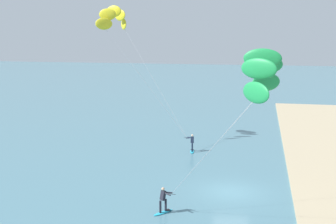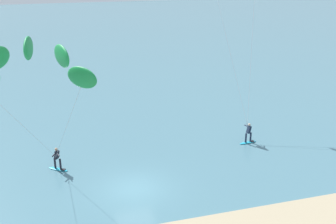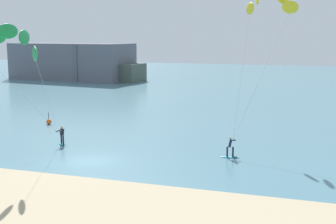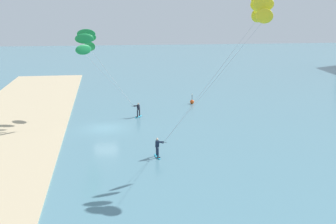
{
  "view_description": "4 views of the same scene",
  "coord_description": "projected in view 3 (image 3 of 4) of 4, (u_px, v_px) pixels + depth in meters",
  "views": [
    {
      "loc": [
        -30.64,
        -1.73,
        11.27
      ],
      "look_at": [
        2.73,
        5.12,
        5.08
      ],
      "focal_mm": 48.35,
      "sensor_mm": 36.0,
      "label": 1
    },
    {
      "loc": [
        -4.1,
        -22.17,
        13.75
      ],
      "look_at": [
        2.99,
        2.66,
        3.97
      ],
      "focal_mm": 43.44,
      "sensor_mm": 36.0,
      "label": 2
    },
    {
      "loc": [
        16.41,
        -30.38,
        9.46
      ],
      "look_at": [
        5.27,
        3.41,
        3.51
      ],
      "focal_mm": 49.36,
      "sensor_mm": 36.0,
      "label": 3
    },
    {
      "loc": [
        44.62,
        -0.06,
        12.09
      ],
      "look_at": [
        4.78,
        6.04,
        2.68
      ],
      "focal_mm": 45.62,
      "sensor_mm": 36.0,
      "label": 4
    }
  ],
  "objects": [
    {
      "name": "sand_strip",
      "position": [
        1.0,
        206.0,
        25.56
      ],
      "size": [
        80.0,
        11.99,
        0.16
      ],
      "primitive_type": "cube",
      "color": "tan",
      "rests_on": "ground"
    },
    {
      "name": "kitesurfer_mid_water",
      "position": [
        10.0,
        46.0,
        33.77
      ],
      "size": [
        6.47,
        7.56,
        10.28
      ],
      "color": "#23ADD1",
      "rests_on": "ground"
    },
    {
      "name": "kitesurfer_nearshore",
      "position": [
        268.0,
        7.0,
        40.68
      ],
      "size": [
        5.13,
        9.45,
        13.59
      ],
      "color": "#23ADD1",
      "rests_on": "ground"
    },
    {
      "name": "distant_headland",
      "position": [
        76.0,
        63.0,
        100.13
      ],
      "size": [
        30.52,
        17.64,
        7.69
      ],
      "color": "#565B60",
      "rests_on": "ground"
    },
    {
      "name": "marker_buoy",
      "position": [
        49.0,
        122.0,
        49.43
      ],
      "size": [
        0.56,
        0.56,
        1.38
      ],
      "color": "#EA5119",
      "rests_on": "ground"
    },
    {
      "name": "ground_plane",
      "position": [
        88.0,
        161.0,
        35.09
      ],
      "size": [
        240.0,
        240.0,
        0.0
      ],
      "primitive_type": "plane",
      "color": "slate"
    }
  ]
}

